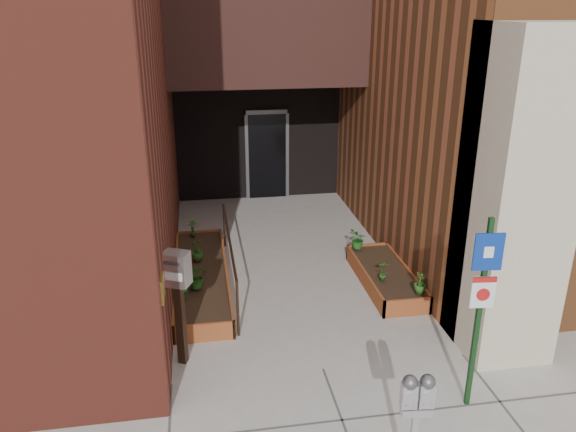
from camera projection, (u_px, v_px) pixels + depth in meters
name	position (u px, v px, depth m)	size (l,w,h in m)	color
ground	(323.00, 369.00, 7.51)	(80.00, 80.00, 0.00)	#9E9991
planter_left	(202.00, 278.00, 9.72)	(0.90, 3.60, 0.30)	brown
planter_right	(385.00, 277.00, 9.74)	(0.80, 2.20, 0.30)	brown
handrail	(229.00, 245.00, 9.53)	(0.04, 3.34, 0.90)	black
parking_meter	(417.00, 404.00, 5.24)	(0.32, 0.16, 1.40)	#B5B5B7
sign_post	(482.00, 296.00, 6.33)	(0.33, 0.09, 2.44)	#133515
payment_dropbox	(178.00, 285.00, 7.25)	(0.40, 0.35, 1.64)	black
shrub_left_a	(197.00, 276.00, 8.97)	(0.36, 0.36, 0.39)	#225418
shrub_left_b	(182.00, 288.00, 8.68)	(0.18, 0.18, 0.32)	#265F1B
shrub_left_c	(197.00, 250.00, 9.95)	(0.22, 0.22, 0.39)	#245217
shrub_left_d	(193.00, 228.00, 10.97)	(0.18, 0.18, 0.34)	#2B5D1A
shrub_right_a	(420.00, 282.00, 8.82)	(0.20, 0.20, 0.35)	#265317
shrub_right_b	(383.00, 271.00, 9.21)	(0.18, 0.18, 0.35)	#255B1A
shrub_right_c	(358.00, 240.00, 10.40)	(0.33, 0.33, 0.36)	#1F631C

